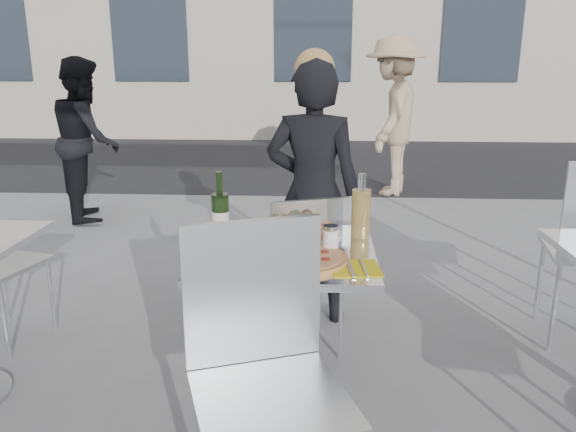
# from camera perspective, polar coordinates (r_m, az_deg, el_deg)

# --- Properties ---
(ground) EXTENTS (80.00, 80.00, 0.00)m
(ground) POSITION_cam_1_polar(r_m,az_deg,el_deg) (2.63, -0.19, -19.03)
(ground) COLOR slate
(street_asphalt) EXTENTS (24.00, 5.00, 0.00)m
(street_asphalt) POSITION_cam_1_polar(r_m,az_deg,el_deg) (8.79, 2.27, 5.85)
(street_asphalt) COLOR black
(street_asphalt) RESTS_ON ground
(main_table) EXTENTS (0.72, 0.72, 0.75)m
(main_table) POSITION_cam_1_polar(r_m,az_deg,el_deg) (2.37, -0.20, -8.24)
(main_table) COLOR #B7BABF
(main_table) RESTS_ON ground
(chair_far) EXTENTS (0.51, 0.51, 0.87)m
(chair_far) POSITION_cam_1_polar(r_m,az_deg,el_deg) (2.80, 1.73, -4.88)
(chair_far) COLOR silver
(chair_far) RESTS_ON ground
(chair_near) EXTENTS (0.59, 0.60, 1.01)m
(chair_near) POSITION_cam_1_polar(r_m,az_deg,el_deg) (1.83, -2.61, -13.95)
(chair_near) COLOR silver
(chair_near) RESTS_ON ground
(woman_diner) EXTENTS (0.60, 0.45, 1.51)m
(woman_diner) POSITION_cam_1_polar(r_m,az_deg,el_deg) (3.22, 2.56, 2.24)
(woman_diner) COLOR black
(woman_diner) RESTS_ON ground
(pedestrian_a) EXTENTS (0.81, 0.90, 1.53)m
(pedestrian_a) POSITION_cam_1_polar(r_m,az_deg,el_deg) (5.69, -19.80, 7.32)
(pedestrian_a) COLOR black
(pedestrian_a) RESTS_ON ground
(pedestrian_b) EXTENTS (0.95, 1.28, 1.76)m
(pedestrian_b) POSITION_cam_1_polar(r_m,az_deg,el_deg) (6.46, 10.60, 9.91)
(pedestrian_b) COLOR tan
(pedestrian_b) RESTS_ON ground
(pizza_near) EXTENTS (0.35, 0.35, 0.02)m
(pizza_near) POSITION_cam_1_polar(r_m,az_deg,el_deg) (2.16, 1.46, -4.30)
(pizza_near) COLOR tan
(pizza_near) RESTS_ON main_table
(pizza_far) EXTENTS (0.31, 0.31, 0.03)m
(pizza_far) POSITION_cam_1_polar(r_m,az_deg,el_deg) (2.49, 2.01, -1.50)
(pizza_far) COLOR white
(pizza_far) RESTS_ON main_table
(salad_plate) EXTENTS (0.22, 0.22, 0.09)m
(salad_plate) POSITION_cam_1_polar(r_m,az_deg,el_deg) (2.33, 0.16, -2.16)
(salad_plate) COLOR white
(salad_plate) RESTS_ON main_table
(wine_bottle) EXTENTS (0.07, 0.08, 0.29)m
(wine_bottle) POSITION_cam_1_polar(r_m,az_deg,el_deg) (2.41, -6.88, 0.24)
(wine_bottle) COLOR #2A4B1C
(wine_bottle) RESTS_ON main_table
(carafe) EXTENTS (0.08, 0.08, 0.29)m
(carafe) POSITION_cam_1_polar(r_m,az_deg,el_deg) (2.40, 7.41, 0.25)
(carafe) COLOR tan
(carafe) RESTS_ON main_table
(sugar_shaker) EXTENTS (0.06, 0.06, 0.11)m
(sugar_shaker) POSITION_cam_1_polar(r_m,az_deg,el_deg) (2.27, 4.33, -2.28)
(sugar_shaker) COLOR white
(sugar_shaker) RESTS_ON main_table
(wineglass_white_a) EXTENTS (0.07, 0.07, 0.16)m
(wineglass_white_a) POSITION_cam_1_polar(r_m,az_deg,el_deg) (2.24, -1.33, -0.93)
(wineglass_white_a) COLOR white
(wineglass_white_a) RESTS_ON main_table
(wineglass_white_b) EXTENTS (0.07, 0.07, 0.16)m
(wineglass_white_b) POSITION_cam_1_polar(r_m,az_deg,el_deg) (2.29, 0.74, -0.55)
(wineglass_white_b) COLOR white
(wineglass_white_b) RESTS_ON main_table
(wineglass_red_a) EXTENTS (0.07, 0.07, 0.16)m
(wineglass_red_a) POSITION_cam_1_polar(r_m,az_deg,el_deg) (2.25, 0.93, -0.85)
(wineglass_red_a) COLOR white
(wineglass_red_a) RESTS_ON main_table
(wineglass_red_b) EXTENTS (0.07, 0.07, 0.16)m
(wineglass_red_b) POSITION_cam_1_polar(r_m,az_deg,el_deg) (2.30, 1.89, -0.50)
(wineglass_red_b) COLOR white
(wineglass_red_b) RESTS_ON main_table
(napkin_left) EXTENTS (0.18, 0.20, 0.01)m
(napkin_left) POSITION_cam_1_polar(r_m,az_deg,el_deg) (2.13, -7.24, -4.98)
(napkin_left) COLOR gold
(napkin_left) RESTS_ON main_table
(napkin_right) EXTENTS (0.20, 0.20, 0.01)m
(napkin_right) POSITION_cam_1_polar(r_m,az_deg,el_deg) (2.10, 6.86, -5.26)
(napkin_right) COLOR gold
(napkin_right) RESTS_ON main_table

